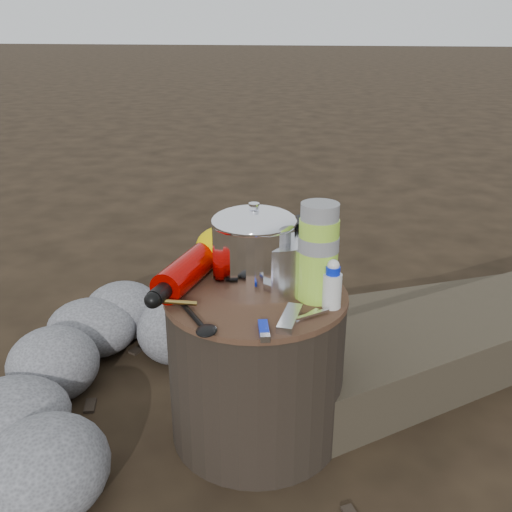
% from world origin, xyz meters
% --- Properties ---
extents(ground, '(60.00, 60.00, 0.00)m').
position_xyz_m(ground, '(0.00, 0.00, 0.00)').
color(ground, black).
rests_on(ground, ground).
extents(stump, '(0.42, 0.42, 0.39)m').
position_xyz_m(stump, '(0.00, 0.00, 0.19)').
color(stump, black).
rests_on(stump, ground).
extents(rock_ring, '(0.43, 0.95, 0.19)m').
position_xyz_m(rock_ring, '(-0.43, 0.06, 0.09)').
color(rock_ring, slate).
rests_on(rock_ring, ground).
extents(log_small, '(1.16, 0.74, 0.10)m').
position_xyz_m(log_small, '(0.61, 0.71, 0.05)').
color(log_small, '#393125').
rests_on(log_small, ground).
extents(foil_windscreen, '(0.20, 0.20, 0.12)m').
position_xyz_m(foil_windscreen, '(0.03, 0.06, 0.45)').
color(foil_windscreen, silver).
rests_on(foil_windscreen, stump).
extents(camping_pot, '(0.19, 0.19, 0.19)m').
position_xyz_m(camping_pot, '(-0.01, 0.04, 0.48)').
color(camping_pot, white).
rests_on(camping_pot, stump).
extents(fuel_bottle, '(0.12, 0.32, 0.07)m').
position_xyz_m(fuel_bottle, '(-0.17, 0.02, 0.42)').
color(fuel_bottle, '#A50300').
rests_on(fuel_bottle, stump).
extents(thermos, '(0.09, 0.09, 0.22)m').
position_xyz_m(thermos, '(0.14, 0.00, 0.50)').
color(thermos, '#A0D93A').
rests_on(thermos, stump).
extents(travel_mug, '(0.09, 0.09, 0.14)m').
position_xyz_m(travel_mug, '(0.11, 0.14, 0.46)').
color(travel_mug, black).
rests_on(travel_mug, stump).
extents(stuff_sack, '(0.16, 0.13, 0.11)m').
position_xyz_m(stuff_sack, '(-0.10, 0.15, 0.44)').
color(stuff_sack, '#EDC800').
rests_on(stuff_sack, stump).
extents(food_pouch, '(0.11, 0.03, 0.14)m').
position_xyz_m(food_pouch, '(-0.02, 0.18, 0.46)').
color(food_pouch, '#1A1649').
rests_on(food_pouch, stump).
extents(lighter, '(0.04, 0.08, 0.01)m').
position_xyz_m(lighter, '(0.05, -0.17, 0.39)').
color(lighter, '#0A21CA').
rests_on(lighter, stump).
extents(multitool, '(0.04, 0.12, 0.02)m').
position_xyz_m(multitool, '(0.09, -0.12, 0.40)').
color(multitool, silver).
rests_on(multitool, stump).
extents(pot_grabber, '(0.10, 0.11, 0.01)m').
position_xyz_m(pot_grabber, '(0.12, -0.11, 0.39)').
color(pot_grabber, silver).
rests_on(pot_grabber, stump).
extents(spork, '(0.13, 0.15, 0.01)m').
position_xyz_m(spork, '(-0.11, -0.14, 0.39)').
color(spork, black).
rests_on(spork, stump).
extents(squeeze_bottle, '(0.04, 0.04, 0.10)m').
position_xyz_m(squeeze_bottle, '(0.17, -0.04, 0.44)').
color(squeeze_bottle, silver).
rests_on(squeeze_bottle, stump).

